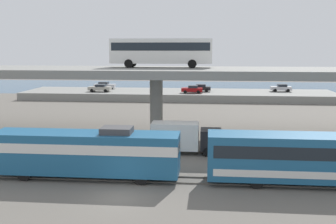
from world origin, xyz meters
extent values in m
plane|color=#605B54|center=(0.00, 0.00, 0.00)|extent=(260.00, 260.00, 0.00)
cube|color=#59544C|center=(0.00, 3.26, 0.06)|extent=(110.00, 0.12, 0.12)
cube|color=#59544C|center=(0.00, 4.74, 0.06)|extent=(110.00, 0.12, 0.12)
cube|color=#1E5984|center=(-3.61, 4.00, 2.08)|extent=(14.87, 3.00, 3.20)
cube|color=silver|center=(-3.61, 4.00, 2.66)|extent=(14.87, 3.04, 0.77)
cube|color=black|center=(-9.52, 4.00, 2.98)|extent=(2.03, 2.70, 1.02)
cube|color=#3F3F42|center=(-1.07, 4.00, 3.93)|extent=(2.40, 1.80, 0.50)
cylinder|color=black|center=(-8.25, 2.65, 0.48)|extent=(0.96, 0.18, 0.96)
cylinder|color=black|center=(-8.25, 5.35, 0.48)|extent=(0.96, 0.18, 0.96)
cylinder|color=black|center=(1.04, 2.65, 0.48)|extent=(0.96, 0.18, 0.96)
cylinder|color=black|center=(1.04, 5.35, 0.48)|extent=(0.96, 0.18, 0.96)
cylinder|color=black|center=(9.70, 2.65, 0.46)|extent=(0.92, 0.18, 0.92)
cylinder|color=black|center=(9.70, 5.35, 0.46)|extent=(0.92, 0.18, 0.92)
cube|color=gray|center=(0.00, 20.00, 7.46)|extent=(96.00, 10.73, 0.94)
cylinder|color=gray|center=(0.00, 20.00, 3.50)|extent=(1.50, 1.50, 6.99)
cube|color=silver|center=(0.40, 21.74, 9.88)|extent=(12.00, 2.55, 2.90)
cube|color=black|center=(0.40, 21.74, 10.40)|extent=(11.52, 2.59, 0.93)
cube|color=black|center=(6.35, 21.74, 10.23)|extent=(0.08, 2.30, 1.74)
cylinder|color=black|center=(4.12, 22.95, 8.43)|extent=(1.00, 0.26, 1.00)
cylinder|color=black|center=(4.12, 20.53, 8.43)|extent=(1.00, 0.26, 1.00)
cylinder|color=black|center=(-3.32, 22.95, 8.43)|extent=(1.00, 0.26, 1.00)
cylinder|color=black|center=(-3.32, 20.53, 8.43)|extent=(1.00, 0.26, 1.00)
cube|color=black|center=(6.34, 12.35, 1.44)|extent=(2.00, 2.30, 2.00)
cube|color=silver|center=(2.84, 12.35, 1.74)|extent=(4.60, 2.30, 2.60)
cylinder|color=black|center=(6.05, 13.44, 0.44)|extent=(0.88, 0.28, 0.88)
cylinder|color=black|center=(6.05, 11.25, 0.44)|extent=(0.88, 0.28, 0.88)
cylinder|color=black|center=(1.83, 13.44, 0.44)|extent=(0.88, 0.28, 0.88)
cylinder|color=black|center=(1.83, 11.25, 0.44)|extent=(0.88, 0.28, 0.88)
cube|color=gray|center=(0.00, 55.00, 0.73)|extent=(62.15, 12.83, 1.45)
cube|color=#9E998C|center=(-15.60, 52.55, 2.12)|extent=(4.46, 1.87, 0.70)
cube|color=#1E232B|center=(-15.38, 52.55, 2.71)|extent=(1.96, 1.65, 0.48)
cylinder|color=black|center=(-16.98, 51.66, 1.77)|extent=(0.64, 0.20, 0.64)
cylinder|color=black|center=(-16.98, 53.44, 1.77)|extent=(0.64, 0.20, 0.64)
cylinder|color=black|center=(-14.22, 51.66, 1.77)|extent=(0.64, 0.20, 0.64)
cylinder|color=black|center=(-14.22, 53.44, 1.77)|extent=(0.64, 0.20, 0.64)
cube|color=maroon|center=(2.89, 51.85, 2.12)|extent=(4.06, 1.76, 0.70)
cube|color=#1E232B|center=(3.09, 51.85, 2.71)|extent=(1.79, 1.55, 0.48)
cylinder|color=black|center=(1.63, 51.02, 1.77)|extent=(0.64, 0.20, 0.64)
cylinder|color=black|center=(1.63, 52.69, 1.77)|extent=(0.64, 0.20, 0.64)
cylinder|color=black|center=(4.15, 51.02, 1.77)|extent=(0.64, 0.20, 0.64)
cylinder|color=black|center=(4.15, 52.69, 1.77)|extent=(0.64, 0.20, 0.64)
cube|color=#B7B7BC|center=(-15.97, 58.01, 2.12)|extent=(4.50, 1.75, 0.70)
cube|color=#1E232B|center=(-16.19, 58.01, 2.71)|extent=(1.98, 1.54, 0.48)
cylinder|color=black|center=(-14.58, 58.85, 1.77)|extent=(0.64, 0.20, 0.64)
cylinder|color=black|center=(-14.58, 57.18, 1.77)|extent=(0.64, 0.20, 0.64)
cylinder|color=black|center=(-17.36, 58.85, 1.77)|extent=(0.64, 0.20, 0.64)
cylinder|color=black|center=(-17.36, 57.18, 1.77)|extent=(0.64, 0.20, 0.64)
cube|color=black|center=(4.36, 54.62, 2.12)|extent=(4.31, 1.75, 0.70)
cube|color=#1E232B|center=(4.57, 54.62, 2.71)|extent=(1.90, 1.54, 0.48)
cylinder|color=black|center=(3.02, 53.79, 1.77)|extent=(0.64, 0.20, 0.64)
cylinder|color=black|center=(3.02, 55.46, 1.77)|extent=(0.64, 0.20, 0.64)
cylinder|color=black|center=(5.70, 53.79, 1.77)|extent=(0.64, 0.20, 0.64)
cylinder|color=black|center=(5.70, 55.46, 1.77)|extent=(0.64, 0.20, 0.64)
cube|color=#B7B7BC|center=(20.57, 56.29, 2.12)|extent=(4.08, 1.83, 0.70)
cube|color=#1E232B|center=(20.77, 56.29, 2.71)|extent=(1.79, 1.61, 0.48)
cylinder|color=black|center=(19.30, 55.42, 1.77)|extent=(0.64, 0.20, 0.64)
cylinder|color=black|center=(19.30, 57.16, 1.77)|extent=(0.64, 0.20, 0.64)
cylinder|color=black|center=(21.83, 55.42, 1.77)|extent=(0.64, 0.20, 0.64)
cylinder|color=black|center=(21.83, 57.16, 1.77)|extent=(0.64, 0.20, 0.64)
cube|color=#2D5170|center=(0.00, 78.00, 0.00)|extent=(140.00, 36.00, 0.01)
camera|label=1|loc=(5.98, -26.54, 10.41)|focal=43.37mm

